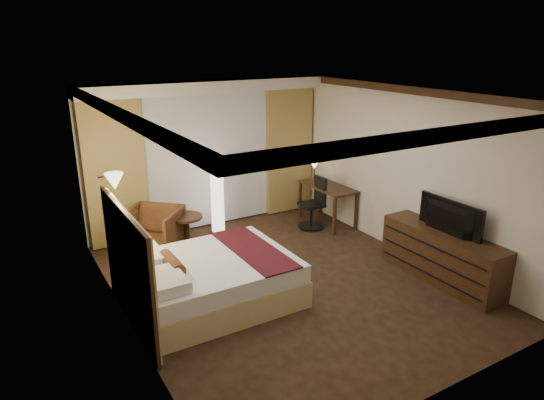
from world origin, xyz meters
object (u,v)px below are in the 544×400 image
desk (327,204)px  floor_lamp (217,194)px  dresser (442,256)px  television (446,212)px  bed (212,280)px  side_table (187,233)px  office_chair (312,203)px  armchair (153,229)px

desk → floor_lamp: bearing=163.0°
floor_lamp → desk: bearing=-17.0°
dresser → television: (-0.03, 0.00, 0.69)m
bed → side_table: bearing=79.5°
office_chair → television: (0.42, -2.65, 0.57)m
armchair → desk: (3.30, -0.31, -0.06)m
bed → dresser: bearing=-20.0°
dresser → television: 0.69m
dresser → television: size_ratio=1.79×
armchair → side_table: armchair is taller
office_chair → dresser: size_ratio=0.51×
office_chair → floor_lamp: bearing=161.6°
television → armchair: bearing=47.8°
bed → side_table: 1.80m
bed → armchair: (-0.21, 1.87, 0.12)m
side_table → floor_lamp: floor_lamp is taller
desk → office_chair: size_ratio=1.22×
armchair → dresser: bearing=0.4°
dresser → floor_lamp: bearing=121.8°
office_chair → desk: bearing=11.2°
office_chair → dresser: 2.69m
floor_lamp → side_table: bearing=-152.0°
desk → armchair: bearing=174.6°
bed → television: bearing=-20.2°
dresser → armchair: bearing=138.0°
floor_lamp → desk: (2.00, -0.61, -0.37)m
floor_lamp → dresser: (2.05, -3.31, -0.37)m
side_table → office_chair: bearing=-6.4°
floor_lamp → desk: 2.12m
armchair → side_table: 0.57m
side_table → television: 4.09m
bed → television: (3.10, -1.14, 0.75)m
bed → office_chair: (2.68, 1.51, 0.18)m
armchair → television: bearing=0.1°
armchair → floor_lamp: (1.29, 0.30, 0.31)m
side_table → office_chair: (2.35, -0.26, 0.19)m
television → side_table: bearing=43.7°
armchair → side_table: size_ratio=1.45×
desk → side_table: bearing=175.6°
television → dresser: bearing=-89.9°
armchair → office_chair: size_ratio=0.88×
armchair → floor_lamp: floor_lamp is taller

